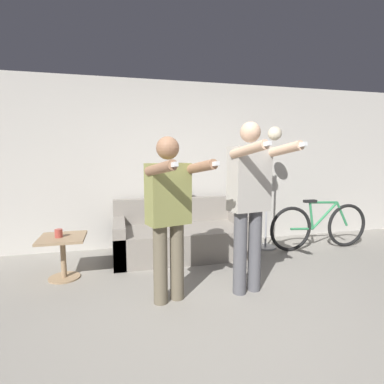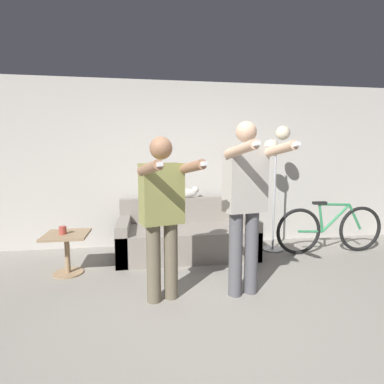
# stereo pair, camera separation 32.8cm
# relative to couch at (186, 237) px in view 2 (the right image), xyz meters

# --- Properties ---
(ground_plane) EXTENTS (16.00, 16.00, 0.00)m
(ground_plane) POSITION_rel_couch_xyz_m (0.10, -1.99, -0.26)
(ground_plane) COLOR gray
(wall_back) EXTENTS (10.00, 0.05, 2.60)m
(wall_back) POSITION_rel_couch_xyz_m (0.10, 0.56, 1.04)
(wall_back) COLOR beige
(wall_back) RESTS_ON ground_plane
(couch) EXTENTS (1.95, 0.94, 0.79)m
(couch) POSITION_rel_couch_xyz_m (0.00, 0.00, 0.00)
(couch) COLOR gray
(couch) RESTS_ON ground_plane
(person_left) EXTENTS (0.60, 0.76, 1.63)m
(person_left) POSITION_rel_couch_xyz_m (-0.42, -1.37, 0.69)
(person_left) COLOR #6B604C
(person_left) RESTS_ON ground_plane
(person_right) EXTENTS (0.57, 0.73, 1.79)m
(person_right) POSITION_rel_couch_xyz_m (0.43, -1.37, 0.78)
(person_right) COLOR #56565B
(person_right) RESTS_ON ground_plane
(cat) EXTENTS (0.46, 0.12, 0.18)m
(cat) POSITION_rel_couch_xyz_m (0.07, 0.36, 0.61)
(cat) COLOR silver
(cat) RESTS_ON couch
(floor_lamp) EXTENTS (0.39, 0.32, 1.89)m
(floor_lamp) POSITION_rel_couch_xyz_m (1.35, -0.01, 1.21)
(floor_lamp) COLOR #B2B2B7
(floor_lamp) RESTS_ON ground_plane
(side_table) EXTENTS (0.51, 0.51, 0.51)m
(side_table) POSITION_rel_couch_xyz_m (-1.54, -0.51, 0.11)
(side_table) COLOR #A38460
(side_table) RESTS_ON ground_plane
(cup) EXTENTS (0.09, 0.09, 0.10)m
(cup) POSITION_rel_couch_xyz_m (-1.58, -0.53, 0.30)
(cup) COLOR #B7473D
(cup) RESTS_ON side_table
(bicycle) EXTENTS (1.69, 0.07, 0.78)m
(bicycle) POSITION_rel_couch_xyz_m (2.12, -0.26, 0.10)
(bicycle) COLOR black
(bicycle) RESTS_ON ground_plane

